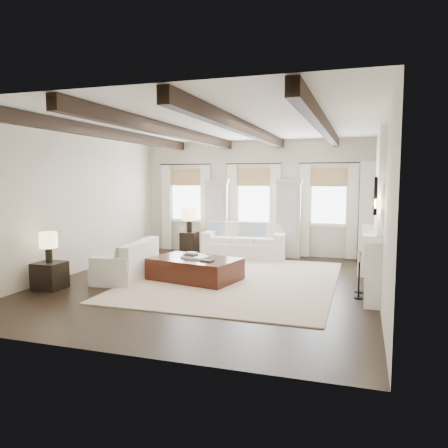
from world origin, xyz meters
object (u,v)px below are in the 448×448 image
(ottoman, at_px, (195,269))
(side_table_back, at_px, (189,243))
(side_table_front, at_px, (50,276))
(sofa_back, at_px, (245,243))
(sofa_left, at_px, (129,263))

(ottoman, xyz_separation_m, side_table_back, (-1.27, 2.80, 0.09))
(ottoman, xyz_separation_m, side_table_front, (-2.43, -1.53, 0.03))
(ottoman, distance_m, side_table_back, 3.07)
(sofa_back, height_order, sofa_left, sofa_back)
(ottoman, height_order, side_table_front, side_table_front)
(sofa_left, relative_size, side_table_front, 3.73)
(sofa_back, distance_m, side_table_back, 1.57)
(sofa_left, relative_size, side_table_back, 3.01)
(sofa_back, xyz_separation_m, side_table_back, (-1.57, -0.14, -0.06))
(sofa_left, bearing_deg, side_table_front, -126.54)
(ottoman, height_order, side_table_back, side_table_back)
(sofa_back, xyz_separation_m, ottoman, (-0.30, -2.94, -0.15))
(sofa_back, distance_m, ottoman, 2.96)
(sofa_left, bearing_deg, side_table_back, 86.67)
(ottoman, bearing_deg, sofa_left, -159.37)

